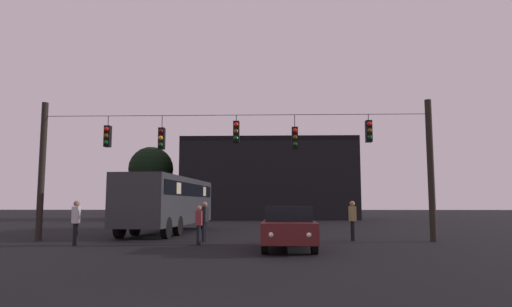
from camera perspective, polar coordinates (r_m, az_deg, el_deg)
name	(u,v)px	position (r m, az deg, el deg)	size (l,w,h in m)	color
ground_plane	(247,227)	(30.71, -1.17, -9.36)	(168.00, 168.00, 0.00)	black
overhead_signal_span	(233,157)	(19.67, -2.89, -0.50)	(17.30, 0.44, 6.13)	black
city_bus	(170,199)	(25.61, -10.91, -5.67)	(3.20, 11.14, 3.00)	#2D2D33
car_near_right	(289,227)	(16.13, 4.16, -9.24)	(1.89, 4.37, 1.52)	#511919
pedestrian_crossing_left	(353,218)	(20.21, 12.14, -8.01)	(0.29, 0.39, 1.72)	black
pedestrian_crossing_center	(199,223)	(17.94, -7.27, -8.72)	(0.25, 0.37, 1.53)	black
pedestrian_crossing_right	(204,219)	(19.36, -6.56, -8.26)	(0.33, 0.41, 1.68)	black
pedestrian_near_bus	(76,220)	(18.90, -21.87, -7.83)	(0.28, 0.39, 1.72)	black
corner_building	(269,180)	(47.82, 1.69, -3.35)	(17.63, 8.58, 8.22)	black
tree_left_silhouette	(151,169)	(48.32, -13.17, -1.93)	(4.62, 4.62, 7.52)	#2D2116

